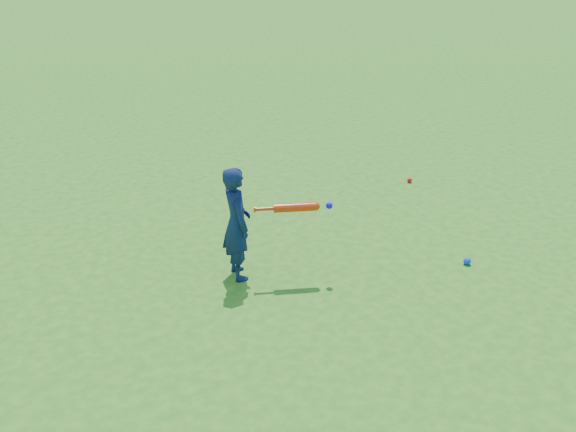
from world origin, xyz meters
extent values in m
plane|color=#2B6919|center=(0.00, 0.00, 0.00)|extent=(80.00, 80.00, 0.00)
imported|color=#0E1C44|center=(0.59, -0.19, 0.57)|extent=(0.36, 0.47, 1.15)
sphere|color=red|center=(3.73, 0.73, 0.03)|extent=(0.07, 0.07, 0.07)
sphere|color=blue|center=(2.67, -1.28, 0.04)|extent=(0.08, 0.08, 0.08)
cylinder|color=red|center=(0.72, -0.31, 0.74)|extent=(0.04, 0.06, 0.06)
cylinder|color=red|center=(0.81, -0.35, 0.74)|extent=(0.19, 0.11, 0.03)
cylinder|color=red|center=(1.07, -0.47, 0.74)|extent=(0.40, 0.25, 0.09)
sphere|color=red|center=(1.25, -0.56, 0.74)|extent=(0.09, 0.09, 0.09)
sphere|color=#0F0DE5|center=(1.37, -0.62, 0.74)|extent=(0.07, 0.07, 0.07)
camera|label=1|loc=(-2.02, -5.13, 3.25)|focal=40.00mm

